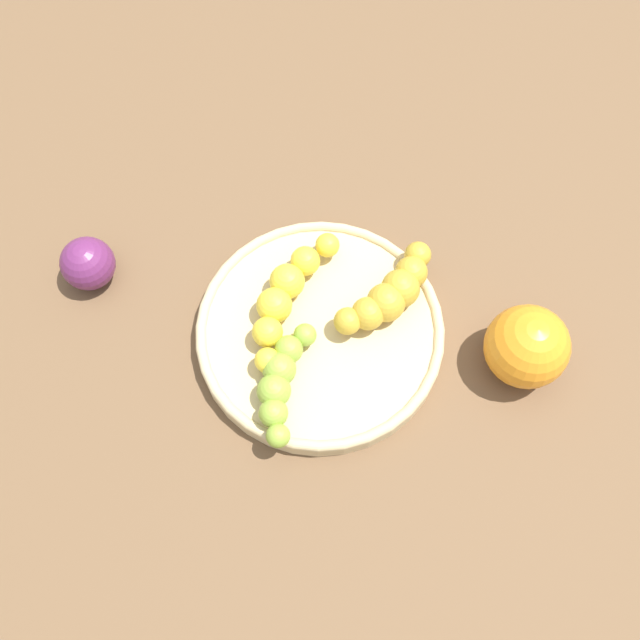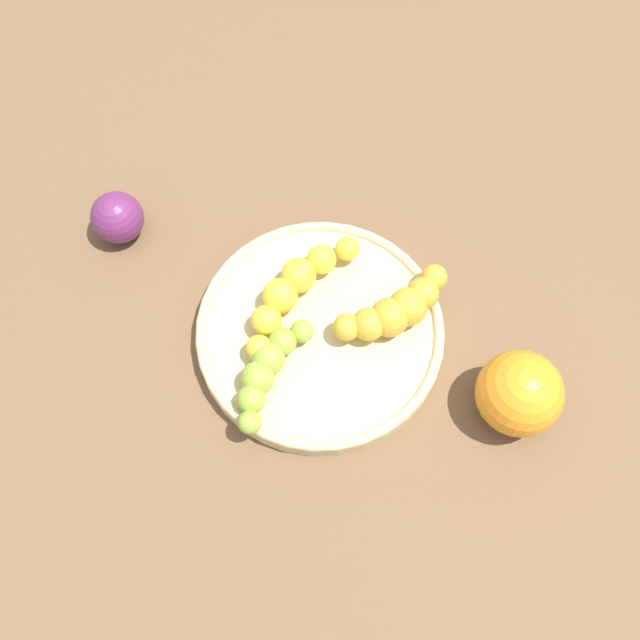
{
  "view_description": "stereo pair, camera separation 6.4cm",
  "coord_description": "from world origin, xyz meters",
  "px_view_note": "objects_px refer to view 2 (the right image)",
  "views": [
    {
      "loc": [
        -0.18,
        -0.19,
        0.62
      ],
      "look_at": [
        0.0,
        0.0,
        0.04
      ],
      "focal_mm": 39.67,
      "sensor_mm": 36.0,
      "label": 1
    },
    {
      "loc": [
        -0.13,
        -0.23,
        0.62
      ],
      "look_at": [
        0.0,
        0.0,
        0.04
      ],
      "focal_mm": 39.67,
      "sensor_mm": 36.0,
      "label": 2
    }
  ],
  "objects_px": {
    "plum_purple": "(117,218)",
    "orange_fruit": "(519,393)",
    "banana_green": "(267,370)",
    "banana_spotted": "(396,309)",
    "banana_yellow": "(294,289)",
    "fruit_bowl": "(320,331)"
  },
  "relations": [
    {
      "from": "banana_green",
      "to": "plum_purple",
      "type": "bearing_deg",
      "value": -20.82
    },
    {
      "from": "banana_yellow",
      "to": "plum_purple",
      "type": "xyz_separation_m",
      "value": [
        -0.11,
        0.16,
        -0.01
      ]
    },
    {
      "from": "banana_yellow",
      "to": "banana_spotted",
      "type": "bearing_deg",
      "value": -154.61
    },
    {
      "from": "fruit_bowl",
      "to": "banana_yellow",
      "type": "bearing_deg",
      "value": 96.46
    },
    {
      "from": "banana_spotted",
      "to": "plum_purple",
      "type": "distance_m",
      "value": 0.29
    },
    {
      "from": "plum_purple",
      "to": "orange_fruit",
      "type": "bearing_deg",
      "value": -56.78
    },
    {
      "from": "banana_spotted",
      "to": "orange_fruit",
      "type": "relative_size",
      "value": 1.6
    },
    {
      "from": "banana_yellow",
      "to": "plum_purple",
      "type": "height_order",
      "value": "same"
    },
    {
      "from": "fruit_bowl",
      "to": "banana_green",
      "type": "bearing_deg",
      "value": -165.53
    },
    {
      "from": "fruit_bowl",
      "to": "orange_fruit",
      "type": "distance_m",
      "value": 0.19
    },
    {
      "from": "orange_fruit",
      "to": "banana_yellow",
      "type": "bearing_deg",
      "value": 122.26
    },
    {
      "from": "banana_green",
      "to": "banana_spotted",
      "type": "distance_m",
      "value": 0.13
    },
    {
      "from": "banana_spotted",
      "to": "fruit_bowl",
      "type": "bearing_deg",
      "value": -112.65
    },
    {
      "from": "banana_yellow",
      "to": "plum_purple",
      "type": "relative_size",
      "value": 2.77
    },
    {
      "from": "banana_green",
      "to": "banana_spotted",
      "type": "height_order",
      "value": "banana_spotted"
    },
    {
      "from": "banana_green",
      "to": "plum_purple",
      "type": "xyz_separation_m",
      "value": [
        -0.05,
        0.22,
        -0.01
      ]
    },
    {
      "from": "plum_purple",
      "to": "banana_green",
      "type": "bearing_deg",
      "value": -77.06
    },
    {
      "from": "plum_purple",
      "to": "orange_fruit",
      "type": "height_order",
      "value": "orange_fruit"
    },
    {
      "from": "plum_purple",
      "to": "fruit_bowl",
      "type": "bearing_deg",
      "value": -60.42
    },
    {
      "from": "banana_spotted",
      "to": "banana_yellow",
      "type": "distance_m",
      "value": 0.1
    },
    {
      "from": "banana_spotted",
      "to": "banana_yellow",
      "type": "xyz_separation_m",
      "value": [
        -0.07,
        0.07,
        -0.0
      ]
    },
    {
      "from": "orange_fruit",
      "to": "fruit_bowl",
      "type": "bearing_deg",
      "value": 127.76
    }
  ]
}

